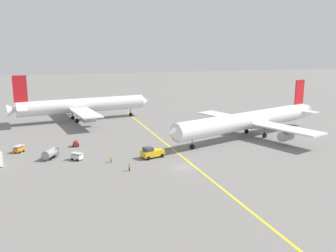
# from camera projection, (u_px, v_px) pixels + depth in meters

# --- Properties ---
(ground_plane) EXTENTS (600.00, 600.00, 0.00)m
(ground_plane) POSITION_uv_depth(u_px,v_px,m) (183.00, 167.00, 80.36)
(ground_plane) COLOR slate
(taxiway_stripe) EXTENTS (2.34, 119.99, 0.01)m
(taxiway_stripe) POSITION_uv_depth(u_px,v_px,m) (179.00, 154.00, 90.39)
(taxiway_stripe) COLOR yellow
(taxiway_stripe) RESTS_ON ground
(airliner_at_gate_left) EXTENTS (49.97, 43.52, 16.63)m
(airliner_at_gate_left) POSITION_uv_depth(u_px,v_px,m) (82.00, 106.00, 130.68)
(airliner_at_gate_left) COLOR silver
(airliner_at_gate_left) RESTS_ON ground
(airliner_being_pushed) EXTENTS (55.94, 42.01, 15.34)m
(airliner_being_pushed) POSITION_uv_depth(u_px,v_px,m) (249.00, 121.00, 106.39)
(airliner_being_pushed) COLOR white
(airliner_being_pushed) RESTS_ON ground
(pushback_tug) EXTENTS (8.53, 4.23, 2.99)m
(pushback_tug) POSITION_uv_depth(u_px,v_px,m) (152.00, 152.00, 87.17)
(pushback_tug) COLOR gold
(pushback_tug) RESTS_ON ground
(gse_gpu_cart_small) EXTENTS (1.81, 2.26, 1.90)m
(gse_gpu_cart_small) POSITION_uv_depth(u_px,v_px,m) (76.00, 144.00, 97.05)
(gse_gpu_cart_small) COLOR red
(gse_gpu_cart_small) RESTS_ON ground
(gse_baggage_cart_trailing) EXTENTS (2.87, 3.14, 1.71)m
(gse_baggage_cart_trailing) POSITION_uv_depth(u_px,v_px,m) (19.00, 149.00, 91.62)
(gse_baggage_cart_trailing) COLOR orange
(gse_baggage_cart_trailing) RESTS_ON ground
(gse_baggage_cart_near_cluster) EXTENTS (3.07, 3.01, 1.71)m
(gse_baggage_cart_near_cluster) POSITION_uv_depth(u_px,v_px,m) (77.00, 156.00, 85.37)
(gse_baggage_cart_near_cluster) COLOR silver
(gse_baggage_cart_near_cluster) RESTS_ON ground
(gse_fuel_bowser_stubby) EXTENTS (3.95, 5.21, 2.40)m
(gse_fuel_bowser_stubby) POSITION_uv_depth(u_px,v_px,m) (51.00, 153.00, 86.49)
(gse_fuel_bowser_stubby) COLOR gray
(gse_fuel_bowser_stubby) RESTS_ON ground
(ground_crew_ramp_agent_by_cones) EXTENTS (0.36, 0.36, 1.59)m
(ground_crew_ramp_agent_by_cones) POSITION_uv_depth(u_px,v_px,m) (111.00, 159.00, 83.62)
(ground_crew_ramp_agent_by_cones) COLOR #4C4C51
(ground_crew_ramp_agent_by_cones) RESTS_ON ground
(ground_crew_marshaller_foreground) EXTENTS (0.41, 0.43, 1.62)m
(ground_crew_marshaller_foreground) POSITION_uv_depth(u_px,v_px,m) (129.00, 167.00, 77.91)
(ground_crew_marshaller_foreground) COLOR black
(ground_crew_marshaller_foreground) RESTS_ON ground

